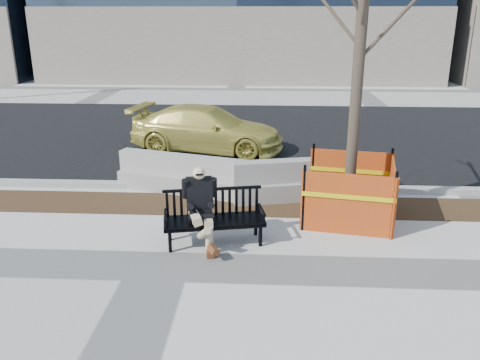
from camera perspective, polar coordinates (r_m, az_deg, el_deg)
The scene contains 10 objects.
ground at distance 7.86m, azimuth -9.22°, elevation -9.73°, with size 120.00×120.00×0.00m, color beige.
mulch_strip at distance 10.18m, azimuth -6.22°, elevation -2.77°, with size 40.00×1.20×0.02m, color #47301C.
asphalt_street at distance 16.06m, azimuth -2.76°, elevation 5.34°, with size 60.00×10.40×0.01m, color black.
curb at distance 11.04m, azimuth -5.46°, elevation -0.70°, with size 60.00×0.25×0.12m, color #9E9B93.
bench at distance 8.50m, azimuth -2.94°, elevation -7.23°, with size 1.72×0.62×0.91m, color black, non-canonical shape.
seated_man at distance 8.52m, azimuth -4.48°, elevation -7.18°, with size 0.57×0.95×1.32m, color black, non-canonical shape.
tree_fence at distance 9.69m, azimuth 12.20°, elevation -4.26°, with size 2.44×2.44×6.10m, color #D54D1D, non-canonical shape.
sedan at distance 14.15m, azimuth -3.76°, elevation 3.46°, with size 1.74×4.27×1.24m, color #CBBD50.
jersey_barrier_left at distance 10.90m, azimuth -6.55°, elevation -1.34°, with size 2.92×0.58×0.84m, color #9C9A92, non-canonical shape.
jersey_barrier_right at distance 10.55m, azimuth 7.21°, elevation -2.05°, with size 2.98×0.60×0.85m, color gray, non-canonical shape.
Camera 1 is at (1.61, -6.74, 3.71)m, focal length 37.12 mm.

